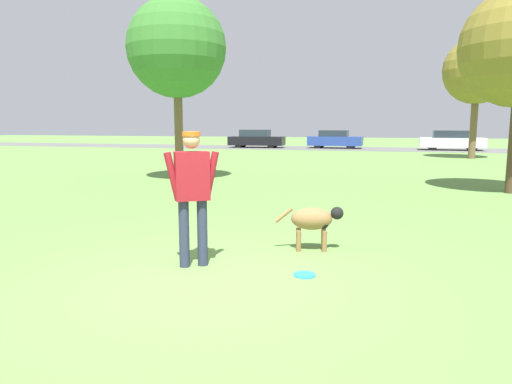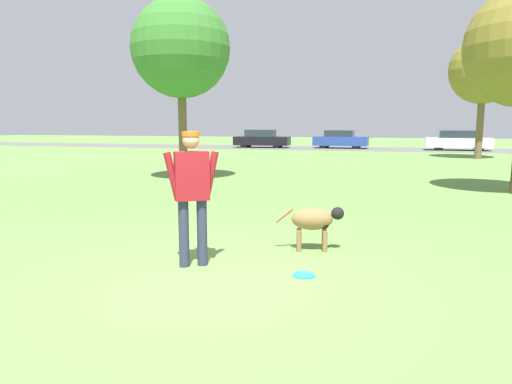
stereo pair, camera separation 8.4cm
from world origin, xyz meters
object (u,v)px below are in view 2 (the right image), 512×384
(tree_near_left, at_px, (181,49))
(parked_car_black, at_px, (262,139))
(parked_car_white, at_px, (458,141))
(dog, at_px, (315,220))
(person, at_px, (192,187))
(tree_far_right, at_px, (484,71))
(parked_car_blue, at_px, (340,139))
(frisbee, at_px, (304,275))

(tree_near_left, xyz_separation_m, parked_car_black, (-3.24, 20.94, -3.47))
(parked_car_white, bearing_deg, dog, -98.86)
(person, distance_m, parked_car_white, 30.08)
(tree_far_right, distance_m, parked_car_blue, 12.53)
(frisbee, xyz_separation_m, parked_car_black, (-8.73, 29.25, 0.66))
(dog, relative_size, parked_car_black, 0.23)
(person, distance_m, frisbee, 1.75)
(tree_far_right, xyz_separation_m, parked_car_white, (0.04, 8.14, -3.85))
(frisbee, distance_m, parked_car_black, 30.54)
(frisbee, distance_m, parked_car_white, 29.79)
(person, distance_m, parked_car_black, 30.16)
(tree_far_right, distance_m, parked_car_black, 16.72)
(tree_near_left, relative_size, parked_car_white, 1.32)
(person, height_order, parked_car_black, person)
(parked_car_black, bearing_deg, tree_far_right, -32.19)
(person, xyz_separation_m, frisbee, (1.43, 0.00, -1.01))
(dog, bearing_deg, frisbee, -98.96)
(parked_car_white, bearing_deg, tree_far_right, -88.13)
(person, height_order, parked_car_blue, person)
(parked_car_blue, distance_m, parked_car_white, 8.14)
(dog, bearing_deg, parked_car_white, 67.02)
(parked_car_black, relative_size, parked_car_white, 1.00)
(frisbee, relative_size, parked_car_white, 0.06)
(person, xyz_separation_m, parked_car_black, (-7.31, 29.26, -0.34))
(person, bearing_deg, parked_car_white, 44.86)
(dog, height_order, tree_far_right, tree_far_right)
(person, bearing_deg, tree_far_right, 40.18)
(tree_far_right, height_order, parked_car_blue, tree_far_right)
(tree_far_right, bearing_deg, person, -107.81)
(tree_near_left, bearing_deg, tree_far_right, 49.76)
(person, height_order, tree_near_left, tree_near_left)
(tree_far_right, bearing_deg, tree_near_left, -130.24)
(frisbee, distance_m, parked_car_blue, 30.04)
(dog, xyz_separation_m, parked_car_black, (-8.67, 28.10, 0.24))
(dog, height_order, parked_car_white, parked_car_white)
(parked_car_black, distance_m, parked_car_blue, 6.05)
(parked_car_white, bearing_deg, tree_near_left, -115.33)
(frisbee, relative_size, parked_car_black, 0.06)
(dog, relative_size, frisbee, 3.67)
(parked_car_blue, bearing_deg, dog, -82.26)
(dog, distance_m, tree_far_right, 21.12)
(person, bearing_deg, tree_near_left, 84.05)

